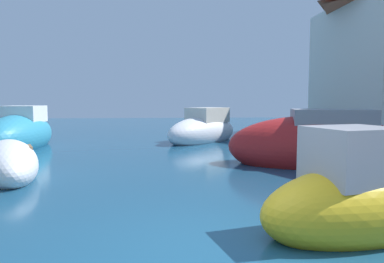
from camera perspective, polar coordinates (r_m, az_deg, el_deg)
name	(u,v)px	position (r m, az deg, el deg)	size (l,w,h in m)	color
ground	(208,252)	(5.39, 2.67, -19.10)	(80.00, 80.00, 0.00)	navy
moored_boat_0	(20,134)	(18.42, -26.20, -0.32)	(2.45, 5.54, 2.41)	teal
moored_boat_1	(317,146)	(12.66, 19.74, -2.17)	(6.41, 3.92, 2.41)	#B21E1E
moored_boat_2	(204,130)	(18.93, 1.90, 0.20)	(5.08, 5.29, 2.22)	white
moored_boat_3	(9,163)	(11.52, -27.65, -4.64)	(3.12, 4.39, 1.37)	white
moored_boat_7	(363,201)	(6.66, 26.14, -10.12)	(4.20, 2.53, 2.11)	gold
moored_boat_8	(283,132)	(22.27, 14.59, -0.02)	(3.27, 2.53, 1.07)	#197233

